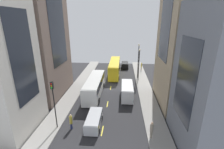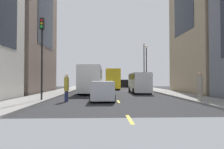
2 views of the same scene
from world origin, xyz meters
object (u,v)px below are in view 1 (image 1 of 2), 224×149
Objects in this scene: pedestrian_walking_far at (71,121)px; traffic_light_near_corner at (53,97)px; car_silver_0 at (94,120)px; pedestrian_waiting_curb at (141,66)px; delivery_van_white at (127,90)px; car_black_1 at (125,65)px; city_bus_white at (95,85)px; pedestrian_crossing_mid at (152,129)px; streetcar_yellow at (115,67)px.

traffic_light_near_corner reaches higher than pedestrian_walking_far.
pedestrian_walking_far is (-2.87, -0.82, 0.21)m from car_silver_0.
pedestrian_walking_far is at bearing -122.80° from pedestrian_waiting_curb.
delivery_van_white reaches higher than car_black_1.
pedestrian_walking_far is 0.98× the size of pedestrian_waiting_curb.
city_bus_white is 5.10× the size of pedestrian_walking_far.
car_silver_0 is 27.34m from pedestrian_waiting_curb.
car_black_1 is 30.42m from pedestrian_crossing_mid.
city_bus_white is 14.60m from pedestrian_crossing_mid.
streetcar_yellow is 2.65× the size of car_silver_0.
car_silver_0 is at bearing -80.85° from city_bus_white.
car_black_1 is at bearing 90.76° from delivery_van_white.
delivery_van_white is at bearing 45.65° from traffic_light_near_corner.
car_silver_0 is 28.67m from car_black_1.
pedestrian_waiting_curb reaches higher than pedestrian_crossing_mid.
pedestrian_walking_far is 0.34× the size of traffic_light_near_corner.
pedestrian_walking_far is at bearing -100.97° from streetcar_yellow.
traffic_light_near_corner reaches higher than delivery_van_white.
city_bus_white reaches higher than pedestrian_waiting_curb.
traffic_light_near_corner is at bearing -126.18° from pedestrian_waiting_curb.
pedestrian_waiting_curb is (10.52, 16.18, -0.67)m from city_bus_white.
car_black_1 is at bearing 142.55° from pedestrian_waiting_curb.
streetcar_yellow reaches higher than car_black_1.
car_silver_0 is at bearing -98.75° from car_black_1.
city_bus_white is at bearing -104.05° from streetcar_yellow.
pedestrian_waiting_curb is (4.61, -2.51, 0.33)m from car_black_1.
city_bus_white is 2.78× the size of car_black_1.
car_black_1 is at bearing 0.20° from pedestrian_crossing_mid.
car_black_1 is 5.26m from pedestrian_waiting_curb.
traffic_light_near_corner is at bearing -107.46° from car_black_1.
car_silver_0 is at bearing -94.08° from streetcar_yellow.
streetcar_yellow is at bearing 75.95° from city_bus_white.
car_black_1 is 1.86× the size of pedestrian_crossing_mid.
pedestrian_waiting_curb is at bearing 70.85° from car_silver_0.
car_black_1 is at bearing 72.45° from city_bus_white.
pedestrian_waiting_curb is at bearing -28.61° from car_black_1.
delivery_van_white is 2.81× the size of pedestrian_walking_far.
delivery_van_white is at bearing -28.81° from pedestrian_walking_far.
traffic_light_near_corner is (-6.39, -22.99, 2.47)m from streetcar_yellow.
car_silver_0 is 7.57m from pedestrian_crossing_mid.
car_black_1 is at bearing 81.25° from car_silver_0.
pedestrian_crossing_mid is (2.95, -30.28, 0.29)m from car_black_1.
traffic_light_near_corner is (-1.94, -0.01, 3.44)m from pedestrian_walking_far.
city_bus_white is 9.82m from car_silver_0.
pedestrian_crossing_mid is 27.81m from pedestrian_waiting_curb.
city_bus_white reaches higher than car_black_1.
pedestrian_waiting_curb is (1.66, 27.76, 0.05)m from pedestrian_crossing_mid.
delivery_van_white is 11.09m from pedestrian_crossing_mid.
streetcar_yellow is 5.61× the size of pedestrian_waiting_curb.
car_black_1 is (5.91, 18.70, -1.00)m from city_bus_white.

